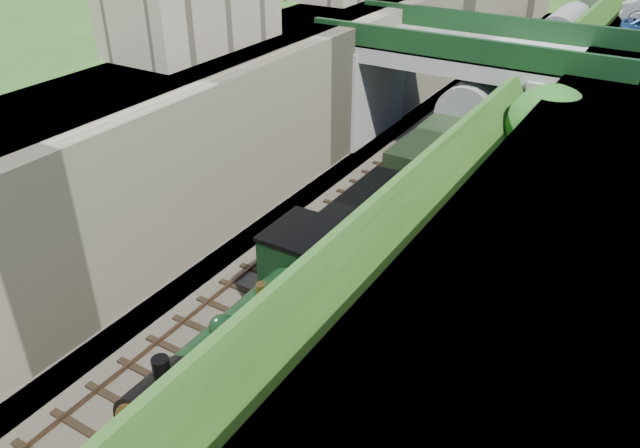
# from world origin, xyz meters

# --- Properties ---
(trackbed) EXTENTS (10.00, 90.00, 0.20)m
(trackbed) POSITION_xyz_m (0.00, 20.00, 0.10)
(trackbed) COLOR #473F38
(trackbed) RESTS_ON ground
(retaining_wall) EXTENTS (1.00, 90.00, 7.00)m
(retaining_wall) POSITION_xyz_m (-5.50, 20.00, 3.50)
(retaining_wall) COLOR #756B56
(retaining_wall) RESTS_ON ground
(street_plateau_left) EXTENTS (6.00, 90.00, 7.00)m
(street_plateau_left) POSITION_xyz_m (-9.00, 20.00, 3.50)
(street_plateau_left) COLOR #262628
(street_plateau_left) RESTS_ON ground
(embankment_slope) EXTENTS (4.66, 90.00, 6.49)m
(embankment_slope) POSITION_xyz_m (5.02, 17.36, 2.78)
(embankment_slope) COLOR #1E4714
(embankment_slope) RESTS_ON ground
(track_left) EXTENTS (2.50, 90.00, 0.20)m
(track_left) POSITION_xyz_m (-2.00, 20.00, 0.25)
(track_left) COLOR black
(track_left) RESTS_ON trackbed
(track_right) EXTENTS (2.50, 90.00, 0.20)m
(track_right) POSITION_xyz_m (1.20, 20.00, 0.25)
(track_right) COLOR black
(track_right) RESTS_ON trackbed
(road_bridge) EXTENTS (16.00, 6.40, 7.25)m
(road_bridge) POSITION_xyz_m (0.94, 24.00, 4.08)
(road_bridge) COLOR gray
(road_bridge) RESTS_ON ground
(building_near) EXTENTS (4.00, 8.00, 4.00)m
(building_near) POSITION_xyz_m (-9.50, 14.00, 9.00)
(building_near) COLOR gray
(building_near) RESTS_ON street_plateau_left
(tree) EXTENTS (3.60, 3.80, 6.60)m
(tree) POSITION_xyz_m (5.91, 18.23, 4.65)
(tree) COLOR black
(tree) RESTS_ON ground
(locomotive) EXTENTS (3.10, 10.23, 3.83)m
(locomotive) POSITION_xyz_m (1.20, 3.86, 1.89)
(locomotive) COLOR black
(locomotive) RESTS_ON trackbed
(tender) EXTENTS (2.70, 6.00, 3.05)m
(tender) POSITION_xyz_m (1.20, 11.22, 1.62)
(tender) COLOR black
(tender) RESTS_ON trackbed
(coach_front) EXTENTS (2.90, 18.00, 3.70)m
(coach_front) POSITION_xyz_m (1.20, 23.82, 2.05)
(coach_front) COLOR black
(coach_front) RESTS_ON trackbed
(coach_middle) EXTENTS (2.90, 18.00, 3.70)m
(coach_middle) POSITION_xyz_m (1.20, 42.62, 2.05)
(coach_middle) COLOR black
(coach_middle) RESTS_ON trackbed
(coach_rear) EXTENTS (2.90, 18.00, 3.70)m
(coach_rear) POSITION_xyz_m (1.20, 61.42, 2.05)
(coach_rear) COLOR black
(coach_rear) RESTS_ON trackbed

